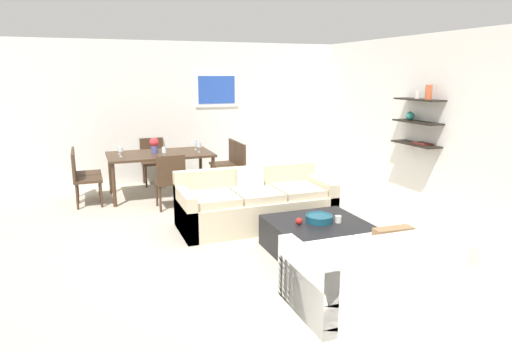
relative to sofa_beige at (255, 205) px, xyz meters
name	(u,v)px	position (x,y,z in m)	size (l,w,h in m)	color
ground_plane	(257,233)	(-0.10, -0.34, -0.29)	(18.00, 18.00, 0.00)	#BCB29E
back_wall_unit	(209,111)	(0.20, 3.19, 1.06)	(8.40, 0.09, 2.70)	silver
right_wall_shelf_unit	(418,120)	(2.93, 0.26, 1.06)	(0.34, 8.20, 2.70)	silver
sofa_beige	(255,205)	(0.00, 0.00, 0.00)	(2.14, 0.90, 0.78)	beige
loveseat_white	(377,273)	(0.27, -2.49, 0.00)	(1.57, 0.90, 0.78)	white
coffee_table	(319,238)	(0.34, -1.24, -0.10)	(1.11, 1.10, 0.38)	black
decorative_bowl	(319,218)	(0.36, -1.20, 0.13)	(0.32, 0.32, 0.09)	navy
candle_jar	(338,219)	(0.56, -1.31, 0.13)	(0.08, 0.08, 0.08)	silver
apple_on_coffee_table	(299,221)	(0.09, -1.21, 0.13)	(0.08, 0.08, 0.08)	red
dining_table	(160,157)	(-0.97, 2.10, 0.39)	(1.76, 1.03, 0.75)	#422D1E
dining_chair_head	(153,158)	(-0.97, 3.02, 0.21)	(0.44, 0.44, 0.88)	#422D1E
dining_chair_foot	(170,178)	(-0.97, 1.18, 0.21)	(0.44, 0.44, 0.88)	#422D1E
dining_chair_right_far	(227,160)	(0.32, 2.33, 0.21)	(0.44, 0.44, 0.88)	#422D1E
dining_chair_right_near	(235,164)	(0.32, 1.87, 0.21)	(0.44, 0.44, 0.88)	#422D1E
dining_chair_left_near	(82,176)	(-2.26, 1.87, 0.21)	(0.44, 0.44, 0.88)	#422D1E
dining_chair_left_far	(82,170)	(-2.26, 2.33, 0.21)	(0.44, 0.44, 0.88)	#422D1E
wine_glass_head	(156,142)	(-0.97, 2.55, 0.59)	(0.07, 0.07, 0.19)	silver
wine_glass_left_far	(119,149)	(-1.63, 2.22, 0.56)	(0.06, 0.06, 0.14)	silver
wine_glass_left_near	(121,150)	(-1.63, 1.97, 0.57)	(0.07, 0.07, 0.16)	silver
wine_glass_right_far	(196,143)	(-0.31, 2.22, 0.59)	(0.06, 0.06, 0.18)	silver
wine_glass_right_near	(199,145)	(-0.31, 1.97, 0.59)	(0.07, 0.07, 0.19)	silver
wine_glass_foot	(164,150)	(-0.97, 1.64, 0.58)	(0.07, 0.07, 0.18)	silver
centerpiece_vase	(154,144)	(-1.06, 2.14, 0.61)	(0.16, 0.16, 0.27)	#4C518C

